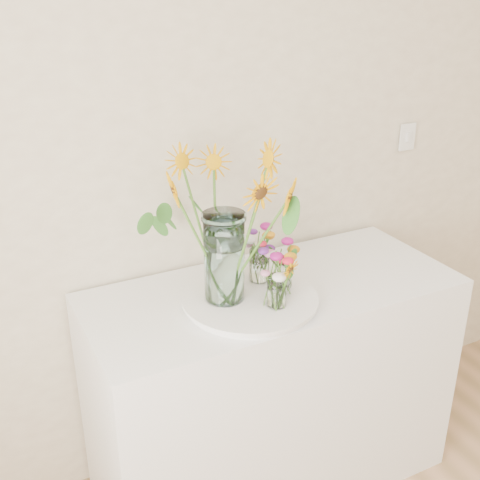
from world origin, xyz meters
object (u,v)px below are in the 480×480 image
Objects in this scene: small_vase_a at (277,292)px; small_vase_c at (259,265)px; small_vase_b at (281,277)px; counter at (271,386)px; mason_jar at (224,258)px; tray at (250,301)px.

small_vase_c reaches higher than small_vase_a.
small_vase_c is (-0.03, 0.10, 0.01)m from small_vase_b.
small_vase_c is at bearing 150.55° from counter.
mason_jar reaches higher than counter.
small_vase_a reaches higher than small_vase_b.
counter is at bearing -29.45° from small_vase_c.
tray is at bearing -152.98° from counter.
tray is 0.19m from mason_jar.
counter is 0.54m from small_vase_c.
tray is at bearing -132.61° from small_vase_c.
mason_jar reaches higher than small_vase_a.
small_vase_a is (0.13, -0.13, -0.10)m from mason_jar.
counter is 4.36× the size of mason_jar.
small_vase_c is at bearing 78.70° from small_vase_a.
small_vase_a is 0.19m from small_vase_c.
small_vase_a is 0.11m from small_vase_b.
small_vase_a is at bearing -61.22° from tray.
small_vase_b is at bearing -101.77° from counter.
mason_jar is 2.51× the size of small_vase_c.
mason_jar is at bearing 136.61° from small_vase_a.
tray is 3.96× the size of small_vase_a.
counter is 0.49m from tray.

